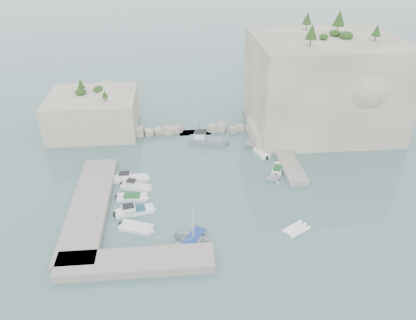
{
  "coord_description": "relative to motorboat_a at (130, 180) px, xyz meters",
  "views": [
    {
      "loc": [
        -4.85,
        -47.54,
        33.75
      ],
      "look_at": [
        0.0,
        6.0,
        3.0
      ],
      "focal_mm": 35.0,
      "sensor_mm": 36.0,
      "label": 1
    }
  ],
  "objects": [
    {
      "name": "motorboat_d",
      "position": [
        1.25,
        -8.43,
        0.0
      ],
      "size": [
        5.96,
        2.8,
        1.4
      ],
      "primitive_type": null,
      "rotation": [
        0.0,
        0.0,
        0.2
      ],
      "color": "white",
      "rests_on": "ground"
    },
    {
      "name": "tender_east_c",
      "position": [
        21.84,
        6.24,
        0.0
      ],
      "size": [
        2.5,
        4.45,
        0.7
      ],
      "primitive_type": null,
      "rotation": [
        0.0,
        0.0,
        1.86
      ],
      "color": "white",
      "rests_on": "ground"
    },
    {
      "name": "ground",
      "position": [
        12.06,
        -6.08,
        0.0
      ],
      "size": [
        400.0,
        400.0,
        0.0
      ],
      "primitive_type": "plane",
      "color": "slate",
      "rests_on": "ground"
    },
    {
      "name": "motorboat_e",
      "position": [
        1.69,
        -12.0,
        0.0
      ],
      "size": [
        5.11,
        3.5,
        0.7
      ],
      "primitive_type": null,
      "rotation": [
        0.0,
        0.0,
        -0.37
      ],
      "color": "white",
      "rests_on": "ground"
    },
    {
      "name": "motorboat_a",
      "position": [
        0.0,
        0.0,
        0.0
      ],
      "size": [
        6.08,
        1.89,
        1.4
      ],
      "primitive_type": null,
      "rotation": [
        0.0,
        0.0,
        0.02
      ],
      "color": "white",
      "rests_on": "ground"
    },
    {
      "name": "quay_south",
      "position": [
        2.06,
        -18.58,
        0.55
      ],
      "size": [
        18.0,
        4.0,
        1.1
      ],
      "primitive_type": "cube",
      "color": "#9E9689",
      "rests_on": "ground"
    },
    {
      "name": "cliff_east",
      "position": [
        35.06,
        16.92,
        8.5
      ],
      "size": [
        26.0,
        22.0,
        17.0
      ],
      "primitive_type": "cube",
      "color": "beige",
      "rests_on": "ground"
    },
    {
      "name": "breakwater",
      "position": [
        11.06,
        15.92,
        0.7
      ],
      "size": [
        28.0,
        3.0,
        1.4
      ],
      "primitive_type": "cube",
      "color": "beige",
      "rests_on": "ground"
    },
    {
      "name": "motorboat_b",
      "position": [
        1.04,
        -2.41,
        0.0
      ],
      "size": [
        5.19,
        3.12,
        1.4
      ],
      "primitive_type": null,
      "rotation": [
        0.0,
        0.0,
        -0.33
      ],
      "color": "silver",
      "rests_on": "ground"
    },
    {
      "name": "vegetation",
      "position": [
        29.89,
        18.32,
        17.93
      ],
      "size": [
        53.48,
        13.88,
        13.4
      ],
      "color": "#1E4219",
      "rests_on": "ground"
    },
    {
      "name": "tender_east_a",
      "position": [
        21.96,
        -2.18,
        0.0
      ],
      "size": [
        3.69,
        3.45,
        1.57
      ],
      "primitive_type": "imported",
      "rotation": [
        0.0,
        0.0,
        1.93
      ],
      "color": "white",
      "rests_on": "ground"
    },
    {
      "name": "motorboat_c",
      "position": [
        0.65,
        -5.13,
        0.0
      ],
      "size": [
        4.77,
        2.0,
        0.7
      ],
      "primitive_type": null,
      "rotation": [
        0.0,
        0.0,
        -0.06
      ],
      "color": "white",
      "rests_on": "ground"
    },
    {
      "name": "ledge_east",
      "position": [
        25.56,
        3.92,
        0.4
      ],
      "size": [
        3.0,
        16.0,
        0.8
      ],
      "primitive_type": "cube",
      "color": "#9E9689",
      "rests_on": "ground"
    },
    {
      "name": "work_boat",
      "position": [
        13.0,
        11.53,
        0.0
      ],
      "size": [
        7.87,
        4.0,
        2.2
      ],
      "primitive_type": null,
      "rotation": [
        0.0,
        0.0,
        -0.25
      ],
      "color": "slate",
      "rests_on": "ground"
    },
    {
      "name": "tender_east_b",
      "position": [
        23.29,
        0.65,
        0.0
      ],
      "size": [
        2.97,
        4.59,
        0.7
      ],
      "primitive_type": null,
      "rotation": [
        0.0,
        0.0,
        1.2
      ],
      "color": "white",
      "rests_on": "ground"
    },
    {
      "name": "cliff_terrace",
      "position": [
        25.06,
        11.92,
        1.25
      ],
      "size": [
        8.0,
        10.0,
        2.5
      ],
      "primitive_type": "cube",
      "color": "beige",
      "rests_on": "ground"
    },
    {
      "name": "rowboat",
      "position": [
        8.9,
        -14.83,
        0.0
      ],
      "size": [
        5.79,
        5.3,
        0.98
      ],
      "primitive_type": "imported",
      "rotation": [
        0.0,
        0.0,
        1.05
      ],
      "color": "white",
      "rests_on": "ground"
    },
    {
      "name": "rowboat_mast",
      "position": [
        8.9,
        -14.83,
        2.59
      ],
      "size": [
        0.1,
        0.1,
        4.2
      ],
      "primitive_type": "cylinder",
      "color": "white",
      "rests_on": "rowboat"
    },
    {
      "name": "tender_east_d",
      "position": [
        21.33,
        8.92,
        0.0
      ],
      "size": [
        4.26,
        2.72,
        1.54
      ],
      "primitive_type": "imported",
      "rotation": [
        0.0,
        0.0,
        1.24
      ],
      "color": "silver",
      "rests_on": "ground"
    },
    {
      "name": "outcrop_west",
      "position": [
        -7.94,
        18.92,
        3.5
      ],
      "size": [
        16.0,
        14.0,
        7.0
      ],
      "primitive_type": "cube",
      "color": "beige",
      "rests_on": "ground"
    },
    {
      "name": "inflatable_dinghy",
      "position": [
        22.18,
        -14.07,
        0.0
      ],
      "size": [
        4.14,
        3.49,
        0.44
      ],
      "primitive_type": null,
      "rotation": [
        0.0,
        0.0,
        0.54
      ],
      "color": "white",
      "rests_on": "ground"
    },
    {
      "name": "quay_west",
      "position": [
        -4.94,
        -7.08,
        0.55
      ],
      "size": [
        5.0,
        24.0,
        1.1
      ],
      "primitive_type": "cube",
      "color": "#9E9689",
      "rests_on": "ground"
    }
  ]
}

